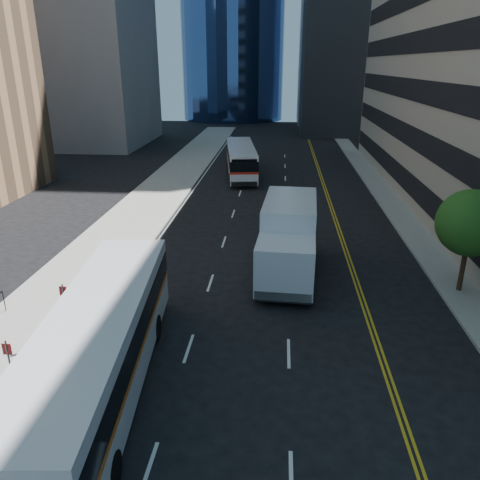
{
  "coord_description": "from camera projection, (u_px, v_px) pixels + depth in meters",
  "views": [
    {
      "loc": [
        -0.07,
        -13.76,
        10.71
      ],
      "look_at": [
        -1.86,
        7.05,
        2.8
      ],
      "focal_mm": 35.0,
      "sensor_mm": 36.0,
      "label": 1
    }
  ],
  "objects": [
    {
      "name": "street_tree",
      "position": [
        471.0,
        223.0,
        22.05
      ],
      "size": [
        3.2,
        3.2,
        5.1
      ],
      "color": "#332114",
      "rests_on": "sidewalk_east"
    },
    {
      "name": "bus_front",
      "position": [
        99.0,
        349.0,
        15.57
      ],
      "size": [
        3.95,
        12.96,
        3.29
      ],
      "rotation": [
        0.0,
        0.0,
        0.09
      ],
      "color": "silver",
      "rests_on": "ground"
    },
    {
      "name": "sidewalk_east",
      "position": [
        387.0,
        199.0,
        39.15
      ],
      "size": [
        2.0,
        90.0,
        0.15
      ],
      "primitive_type": "cube",
      "color": "gray",
      "rests_on": "ground"
    },
    {
      "name": "sidewalk_west",
      "position": [
        159.0,
        194.0,
        40.72
      ],
      "size": [
        5.0,
        90.0,
        0.15
      ],
      "primitive_type": "cube",
      "color": "gray",
      "rests_on": "ground"
    },
    {
      "name": "midrise_west",
      "position": [
        71.0,
        8.0,
        61.11
      ],
      "size": [
        18.0,
        18.0,
        35.0
      ],
      "primitive_type": "cube",
      "color": "gray",
      "rests_on": "ground"
    },
    {
      "name": "ground",
      "position": [
        275.0,
        385.0,
        16.61
      ],
      "size": [
        160.0,
        160.0,
        0.0
      ],
      "primitive_type": "plane",
      "color": "black",
      "rests_on": "ground"
    },
    {
      "name": "bus_rear",
      "position": [
        241.0,
        159.0,
        47.1
      ],
      "size": [
        4.11,
        11.98,
        3.03
      ],
      "rotation": [
        0.0,
        0.0,
        0.13
      ],
      "color": "silver",
      "rests_on": "ground"
    },
    {
      "name": "box_truck",
      "position": [
        288.0,
        238.0,
        24.8
      ],
      "size": [
        3.25,
        8.19,
        3.85
      ],
      "rotation": [
        0.0,
        0.0,
        -0.06
      ],
      "color": "silver",
      "rests_on": "ground"
    }
  ]
}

